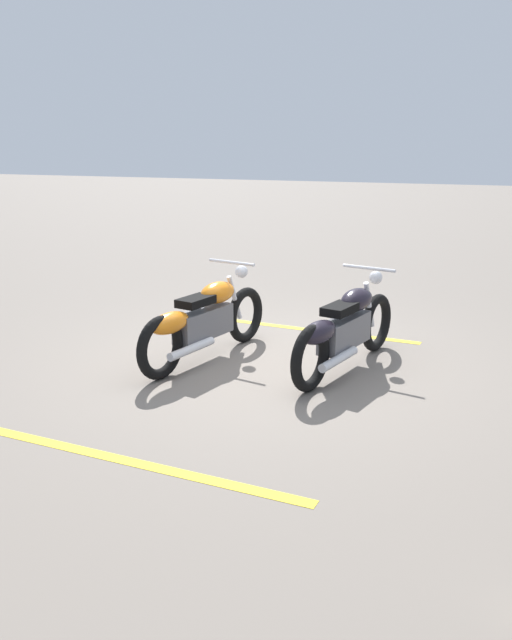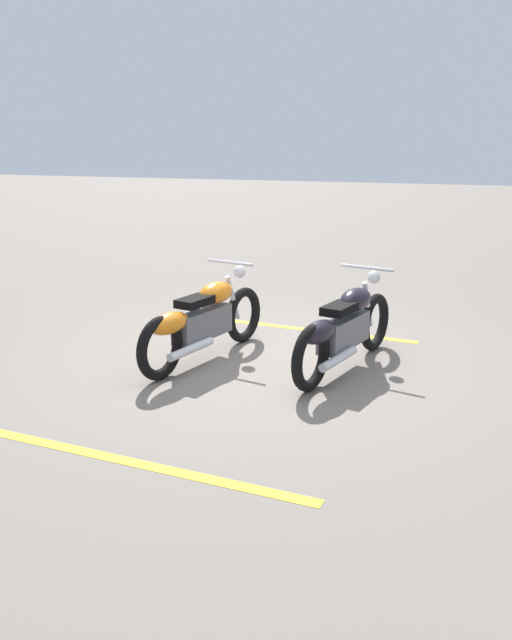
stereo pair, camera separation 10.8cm
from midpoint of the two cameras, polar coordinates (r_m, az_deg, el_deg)
ground_plane at (r=7.50m, az=1.18°, el=-3.58°), size 60.00×60.00×0.00m
motorcycle_bright_foreground at (r=7.46m, az=-4.97°, el=-0.02°), size 2.20×0.74×1.04m
motorcycle_dark_foreground at (r=7.18m, az=6.99°, el=-0.69°), size 2.19×0.75×1.04m
parking_stripe_near at (r=8.82m, az=2.92°, el=-0.68°), size 0.38×3.20×0.01m
parking_stripe_mid at (r=5.43m, az=-11.59°, el=-11.51°), size 0.38×3.20×0.01m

